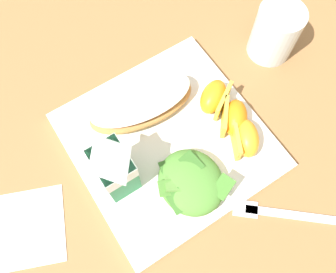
{
  "coord_description": "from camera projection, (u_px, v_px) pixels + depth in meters",
  "views": [
    {
      "loc": [
        -0.17,
        0.11,
        0.51
      ],
      "look_at": [
        0.0,
        0.0,
        0.03
      ],
      "focal_mm": 37.02,
      "sensor_mm": 36.0,
      "label": 1
    }
  ],
  "objects": [
    {
      "name": "ground",
      "position": [
        168.0,
        143.0,
        0.55
      ],
      "size": [
        3.0,
        3.0,
        0.0
      ],
      "primitive_type": "plane",
      "color": "olive"
    },
    {
      "name": "white_plate",
      "position": [
        168.0,
        141.0,
        0.54
      ],
      "size": [
        0.28,
        0.28,
        0.02
      ],
      "primitive_type": "cube",
      "color": "white",
      "rests_on": "ground"
    },
    {
      "name": "orange_wedge_middle",
      "position": [
        234.0,
        118.0,
        0.52
      ],
      "size": [
        0.07,
        0.07,
        0.04
      ],
      "color": "orange",
      "rests_on": "white_plate"
    },
    {
      "name": "milk_carton",
      "position": [
        113.0,
        167.0,
        0.45
      ],
      "size": [
        0.06,
        0.04,
        0.11
      ],
      "color": "#2D8451",
      "rests_on": "white_plate"
    },
    {
      "name": "orange_wedge_rear",
      "position": [
        214.0,
        97.0,
        0.54
      ],
      "size": [
        0.06,
        0.07,
        0.04
      ],
      "color": "orange",
      "rests_on": "white_plate"
    },
    {
      "name": "drinking_clear_cup",
      "position": [
        275.0,
        32.0,
        0.57
      ],
      "size": [
        0.08,
        0.08,
        0.09
      ],
      "primitive_type": "cylinder",
      "color": "silver",
      "rests_on": "ground"
    },
    {
      "name": "paper_napkin",
      "position": [
        24.0,
        225.0,
        0.5
      ],
      "size": [
        0.14,
        0.14,
        0.0
      ],
      "primitive_type": "cube",
      "rotation": [
        0.0,
        0.0,
        -0.39
      ],
      "color": "white",
      "rests_on": "ground"
    },
    {
      "name": "green_salad_pile",
      "position": [
        191.0,
        182.0,
        0.48
      ],
      "size": [
        0.1,
        0.1,
        0.04
      ],
      "color": "#4C8433",
      "rests_on": "white_plate"
    },
    {
      "name": "orange_wedge_front",
      "position": [
        245.0,
        138.0,
        0.51
      ],
      "size": [
        0.07,
        0.06,
        0.04
      ],
      "color": "orange",
      "rests_on": "white_plate"
    },
    {
      "name": "metal_fork",
      "position": [
        287.0,
        214.0,
        0.5
      ],
      "size": [
        0.14,
        0.15,
        0.01
      ],
      "color": "silver",
      "rests_on": "ground"
    },
    {
      "name": "cheesy_pizza_bread",
      "position": [
        141.0,
        103.0,
        0.53
      ],
      "size": [
        0.1,
        0.18,
        0.04
      ],
      "color": "#B77F42",
      "rests_on": "white_plate"
    }
  ]
}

